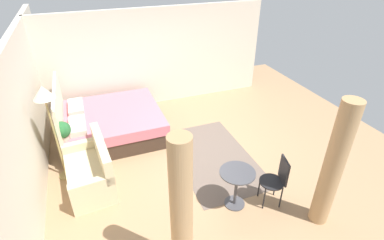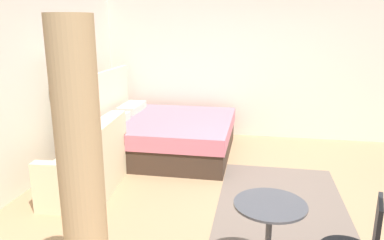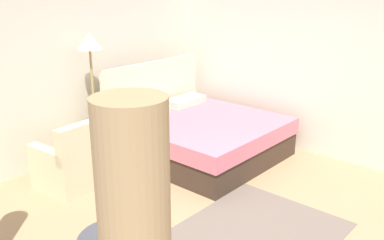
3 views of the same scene
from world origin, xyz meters
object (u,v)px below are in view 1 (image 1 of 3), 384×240
(balcony_table, at_px, (237,182))
(potted_plant, at_px, (62,131))
(bed, at_px, (110,123))
(cafe_chair_near_window, at_px, (277,178))
(vase, at_px, (63,133))
(couch, at_px, (91,172))
(nightstand, at_px, (70,150))
(floor_lamp, at_px, (45,101))

(balcony_table, bearing_deg, potted_plant, 50.66)
(bed, height_order, cafe_chair_near_window, bed)
(vase, height_order, balcony_table, vase)
(vase, height_order, cafe_chair_near_window, cafe_chair_near_window)
(potted_plant, distance_m, balcony_table, 3.39)
(bed, height_order, couch, bed)
(potted_plant, bearing_deg, cafe_chair_near_window, -125.37)
(bed, bearing_deg, nightstand, 128.20)
(nightstand, distance_m, balcony_table, 3.42)
(couch, relative_size, nightstand, 2.54)
(nightstand, height_order, balcony_table, balcony_table)
(bed, height_order, potted_plant, bed)
(bed, bearing_deg, floor_lamp, 138.26)
(potted_plant, bearing_deg, couch, -153.93)
(couch, relative_size, cafe_chair_near_window, 1.55)
(vase, relative_size, balcony_table, 0.23)
(couch, distance_m, cafe_chair_near_window, 3.27)
(potted_plant, height_order, cafe_chair_near_window, potted_plant)
(balcony_table, distance_m, cafe_chair_near_window, 0.69)
(floor_lamp, bearing_deg, nightstand, -15.66)
(nightstand, relative_size, balcony_table, 0.77)
(balcony_table, height_order, cafe_chair_near_window, cafe_chair_near_window)
(nightstand, bearing_deg, vase, 21.38)
(couch, bearing_deg, potted_plant, 26.07)
(couch, xyz_separation_m, potted_plant, (0.79, 0.38, 0.49))
(floor_lamp, distance_m, cafe_chair_near_window, 4.05)
(nightstand, distance_m, vase, 0.38)
(bed, xyz_separation_m, floor_lamp, (-1.15, 1.02, 1.30))
(bed, relative_size, couch, 1.55)
(couch, relative_size, balcony_table, 1.96)
(bed, distance_m, vase, 1.16)
(potted_plant, xyz_separation_m, vase, (0.22, 0.01, -0.17))
(potted_plant, bearing_deg, nightstand, -17.89)
(bed, xyz_separation_m, nightstand, (-0.71, 0.90, -0.05))
(bed, xyz_separation_m, cafe_chair_near_window, (-3.13, -2.33, 0.21))
(nightstand, xyz_separation_m, balcony_table, (-2.24, -2.58, 0.22))
(nightstand, bearing_deg, couch, -158.32)
(nightstand, height_order, potted_plant, potted_plant)
(couch, bearing_deg, vase, 21.65)
(nightstand, relative_size, potted_plant, 1.24)
(nightstand, bearing_deg, floor_lamp, 164.34)
(nightstand, bearing_deg, potted_plant, 162.11)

